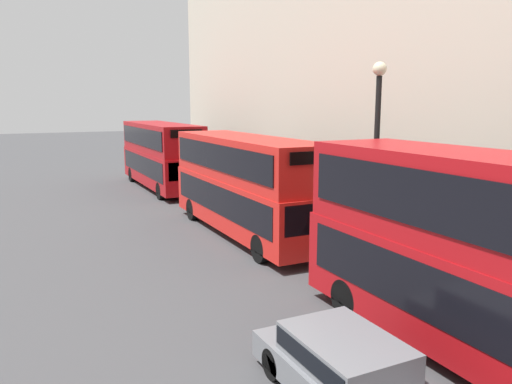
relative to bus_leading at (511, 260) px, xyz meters
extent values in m
cube|color=#A80F14|center=(0.00, 0.01, -1.04)|extent=(2.55, 10.63, 2.12)
cube|color=black|center=(0.00, 0.01, -0.78)|extent=(2.59, 9.78, 1.19)
cylinder|color=black|center=(-1.12, 3.72, -1.95)|extent=(0.30, 1.00, 1.00)
cylinder|color=black|center=(1.13, 3.72, -1.95)|extent=(0.30, 1.00, 1.00)
cube|color=red|center=(0.00, 12.26, -1.08)|extent=(2.55, 10.37, 2.03)
cube|color=red|center=(0.00, 12.26, 0.79)|extent=(2.50, 10.16, 1.72)
cube|color=black|center=(0.00, 12.26, -0.84)|extent=(2.59, 9.54, 1.14)
cube|color=black|center=(0.00, 12.26, 0.88)|extent=(2.59, 9.54, 1.03)
cube|color=black|center=(0.00, 7.11, -0.68)|extent=(2.17, 0.06, 1.01)
cube|color=black|center=(0.00, 7.11, 1.31)|extent=(1.78, 0.06, 0.41)
cylinder|color=black|center=(-1.12, 8.68, -1.95)|extent=(0.30, 1.00, 1.00)
cylinder|color=black|center=(1.13, 8.68, -1.95)|extent=(0.30, 1.00, 1.00)
cylinder|color=black|center=(-1.12, 15.85, -1.95)|extent=(0.30, 1.00, 1.00)
cylinder|color=black|center=(1.13, 15.85, -1.95)|extent=(0.30, 1.00, 1.00)
cube|color=#A80F14|center=(0.00, 25.12, -1.08)|extent=(2.55, 10.59, 2.03)
cube|color=#A80F14|center=(0.00, 25.12, 0.84)|extent=(2.50, 10.38, 1.80)
cube|color=black|center=(0.00, 25.12, -0.84)|extent=(2.59, 9.74, 1.14)
cube|color=black|center=(0.00, 25.12, 0.93)|extent=(2.59, 9.74, 1.08)
cube|color=black|center=(0.00, 19.85, -0.68)|extent=(2.17, 0.06, 1.02)
cube|color=black|center=(0.00, 19.85, 1.38)|extent=(1.78, 0.06, 0.43)
cylinder|color=black|center=(-1.12, 21.42, -1.95)|extent=(0.30, 1.00, 1.00)
cylinder|color=black|center=(1.13, 21.42, -1.95)|extent=(0.30, 1.00, 1.00)
cylinder|color=black|center=(-1.12, 28.81, -1.95)|extent=(0.30, 1.00, 1.00)
cylinder|color=black|center=(1.13, 28.81, -1.95)|extent=(0.30, 1.00, 1.00)
cube|color=slate|center=(-3.40, 0.59, -1.99)|extent=(1.85, 4.22, 0.55)
cube|color=slate|center=(-3.40, 0.69, -1.45)|extent=(1.63, 2.32, 0.54)
cube|color=black|center=(-3.40, 0.69, -1.42)|extent=(1.66, 2.20, 0.35)
cylinder|color=black|center=(-4.21, 1.94, -2.13)|extent=(0.22, 0.64, 0.64)
cylinder|color=black|center=(-2.59, 1.94, -2.13)|extent=(0.22, 0.64, 0.64)
cylinder|color=black|center=(1.94, 6.49, 0.70)|extent=(0.18, 0.18, 6.30)
sphere|color=beige|center=(1.94, 6.49, 4.07)|extent=(0.44, 0.44, 0.44)
cylinder|color=brown|center=(2.21, 5.86, -1.75)|extent=(0.36, 0.36, 1.40)
sphere|color=tan|center=(2.21, 5.86, -0.93)|extent=(0.22, 0.22, 0.22)
camera|label=1|loc=(-8.60, -6.18, 3.02)|focal=35.00mm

